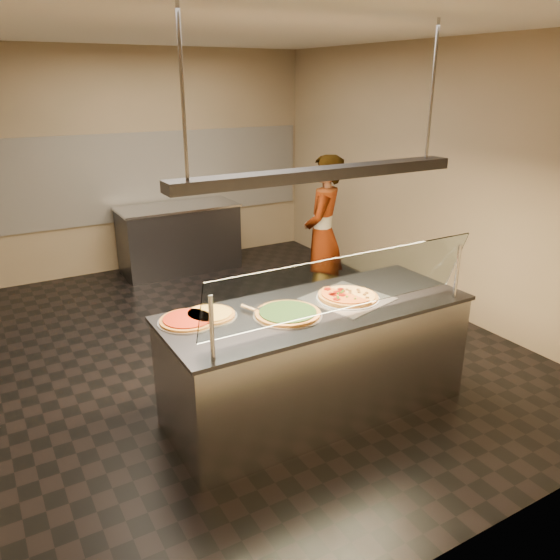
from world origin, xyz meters
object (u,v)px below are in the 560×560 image
worker (323,235)px  pizza_spatula (256,308)px  pizza_spinach (288,313)px  pizza_tomato (187,320)px  prep_table (179,238)px  perforated_tray (347,298)px  pizza_cheese (210,314)px  serving_counter (316,359)px  heat_lamp_housing (321,174)px  half_pizza_sausage (359,293)px  half_pizza_pepperoni (336,297)px  sneeze_guard (346,284)px

worker → pizza_spatula: bearing=-0.2°
pizza_spinach → pizza_tomato: bearing=159.3°
prep_table → perforated_tray: bearing=-90.0°
pizza_tomato → pizza_cheese: bearing=4.6°
perforated_tray → pizza_spinach: 0.58m
serving_counter → pizza_tomato: pizza_tomato is taller
perforated_tray → heat_lamp_housing: (-0.29, -0.01, 1.01)m
pizza_tomato → half_pizza_sausage: bearing=-9.3°
worker → perforated_tray: bearing=18.1°
pizza_tomato → serving_counter: bearing=-13.2°
heat_lamp_housing → serving_counter: bearing=135.4°
half_pizza_sausage → pizza_spinach: (-0.69, -0.03, -0.01)m
pizza_tomato → prep_table: (1.27, 3.72, -0.48)m
half_pizza_sausage → heat_lamp_housing: (-0.40, -0.00, 0.99)m
prep_table → pizza_tomato: bearing=-108.8°
half_pizza_pepperoni → pizza_cheese: bearing=166.3°
serving_counter → pizza_spinach: size_ratio=4.69×
perforated_tray → serving_counter: bearing=-178.9°
sneeze_guard → prep_table: (0.29, 4.29, -0.76)m
prep_table → half_pizza_pepperoni: bearing=-91.7°
perforated_tray → prep_table: size_ratio=0.43×
pizza_tomato → perforated_tray: bearing=-10.0°
pizza_spinach → heat_lamp_housing: (0.29, 0.03, 1.00)m
half_pizza_sausage → pizza_spatula: (-0.86, 0.15, 0.00)m
half_pizza_pepperoni → prep_table: (0.12, 3.94, -0.50)m
sneeze_guard → heat_lamp_housing: heat_lamp_housing is taller
half_pizza_pepperoni → prep_table: size_ratio=0.32×
pizza_spinach → heat_lamp_housing: size_ratio=0.23×
pizza_spatula → half_pizza_sausage: bearing=-9.7°
half_pizza_pepperoni → half_pizza_sausage: bearing=-0.7°
pizza_spinach → prep_table: pizza_spinach is taller
pizza_tomato → heat_lamp_housing: bearing=-13.2°
serving_counter → sneeze_guard: 0.83m
pizza_spatula → heat_lamp_housing: bearing=-18.2°
perforated_tray → pizza_tomato: pizza_tomato is taller
perforated_tray → prep_table: perforated_tray is taller
serving_counter → half_pizza_sausage: (0.40, 0.00, 0.49)m
pizza_spinach → heat_lamp_housing: 1.05m
serving_counter → pizza_spinach: (-0.29, -0.03, 0.48)m
half_pizza_sausage → pizza_spatula: bearing=170.3°
serving_counter → pizza_cheese: size_ratio=6.07×
pizza_cheese → worker: bearing=36.4°
half_pizza_sausage → pizza_tomato: bearing=170.7°
pizza_cheese → pizza_spatula: bearing=-15.4°
serving_counter → pizza_cheese: bearing=163.0°
pizza_cheese → pizza_spatula: 0.35m
serving_counter → prep_table: same height
pizza_cheese → pizza_tomato: bearing=-175.4°
serving_counter → perforated_tray: (0.29, 0.01, 0.47)m
pizza_tomato → worker: bearing=34.4°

